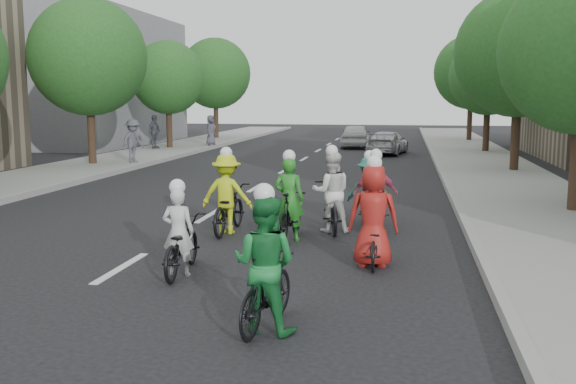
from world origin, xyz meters
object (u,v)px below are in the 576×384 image
(cyclist_3, at_px, (375,202))
(follow_car_trail, at_px, (356,136))
(cyclist_2, at_px, (227,202))
(cyclist_7, at_px, (369,195))
(cyclist_6, at_px, (332,201))
(cyclist_1, at_px, (265,275))
(spectator_1, at_px, (154,132))
(cyclist_4, at_px, (373,227))
(cyclist_0, at_px, (180,242))
(cyclist_5, at_px, (290,209))
(follow_car_lead, at_px, (388,143))
(spectator_0, at_px, (133,141))
(spectator_2, at_px, (211,130))

(cyclist_3, height_order, follow_car_trail, cyclist_3)
(cyclist_2, bearing_deg, cyclist_7, -147.57)
(cyclist_6, bearing_deg, cyclist_7, -134.17)
(cyclist_1, distance_m, spectator_1, 27.89)
(cyclist_4, xyz_separation_m, cyclist_6, (-1.03, 2.76, -0.02))
(spectator_1, bearing_deg, cyclist_0, -147.51)
(cyclist_1, height_order, follow_car_trail, cyclist_1)
(cyclist_5, relative_size, follow_car_trail, 0.46)
(cyclist_3, relative_size, spectator_1, 0.99)
(cyclist_2, xyz_separation_m, follow_car_trail, (0.85, 24.44, 0.01))
(cyclist_1, xyz_separation_m, cyclist_7, (0.86, 7.22, -0.05))
(follow_car_lead, bearing_deg, spectator_0, 46.27)
(cyclist_2, bearing_deg, cyclist_5, 165.22)
(spectator_1, distance_m, spectator_2, 3.65)
(cyclist_4, height_order, cyclist_6, cyclist_4)
(cyclist_3, relative_size, spectator_2, 1.04)
(cyclist_1, bearing_deg, spectator_0, -51.49)
(cyclist_0, bearing_deg, cyclist_5, -118.24)
(cyclist_6, relative_size, cyclist_7, 1.22)
(cyclist_6, relative_size, spectator_2, 1.18)
(spectator_2, bearing_deg, cyclist_5, -151.84)
(cyclist_0, bearing_deg, cyclist_7, -122.83)
(cyclist_0, bearing_deg, cyclist_3, -131.23)
(cyclist_5, height_order, cyclist_6, cyclist_6)
(cyclist_3, height_order, follow_car_lead, cyclist_3)
(cyclist_1, relative_size, spectator_1, 1.01)
(cyclist_1, height_order, follow_car_lead, cyclist_1)
(cyclist_3, height_order, cyclist_4, cyclist_4)
(cyclist_2, bearing_deg, cyclist_4, 147.78)
(spectator_0, bearing_deg, cyclist_6, -120.97)
(follow_car_lead, bearing_deg, spectator_1, 11.51)
(cyclist_3, bearing_deg, cyclist_1, 72.50)
(cyclist_3, xyz_separation_m, spectator_0, (-10.71, 11.85, 0.40))
(cyclist_0, xyz_separation_m, spectator_2, (-7.47, 25.91, 0.49))
(cyclist_5, xyz_separation_m, spectator_2, (-8.77, 23.07, 0.38))
(follow_car_lead, bearing_deg, cyclist_2, 91.59)
(cyclist_6, bearing_deg, spectator_1, -69.15)
(cyclist_4, bearing_deg, spectator_0, -55.66)
(cyclist_5, relative_size, spectator_1, 1.01)
(cyclist_7, bearing_deg, cyclist_3, 98.78)
(cyclist_2, relative_size, cyclist_6, 0.95)
(cyclist_4, distance_m, follow_car_lead, 22.41)
(cyclist_1, distance_m, spectator_2, 29.68)
(cyclist_5, relative_size, cyclist_6, 0.90)
(cyclist_1, distance_m, cyclist_2, 5.89)
(cyclist_2, distance_m, cyclist_3, 3.15)
(cyclist_0, height_order, follow_car_lead, cyclist_0)
(cyclist_2, distance_m, spectator_1, 22.02)
(cyclist_1, bearing_deg, cyclist_7, -86.55)
(cyclist_7, bearing_deg, spectator_2, -65.20)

